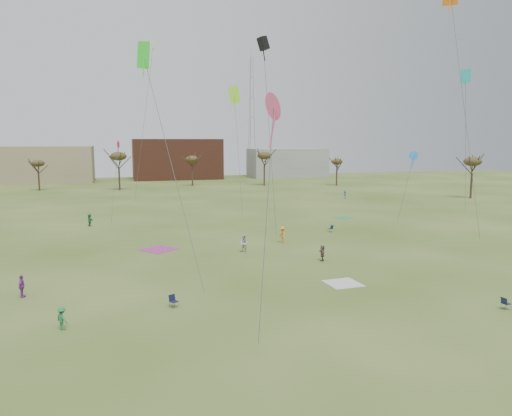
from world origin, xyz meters
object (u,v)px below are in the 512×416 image
object	(u,v)px
camp_chair_left	(174,304)
radio_tower	(251,117)
camp_chair_right	(331,230)
flyer_near_center	(62,318)
camp_chair_center	(506,306)

from	to	relation	value
camp_chair_left	radio_tower	xyz separation A→B (m)	(38.40, 121.78, 18.95)
camp_chair_right	radio_tower	world-z (taller)	radio_tower
flyer_near_center	camp_chair_center	xyz separation A→B (m)	(28.98, -4.34, -0.46)
camp_chair_left	camp_chair_right	world-z (taller)	same
flyer_near_center	camp_chair_right	xyz separation A→B (m)	(29.23, 25.20, -0.46)
camp_chair_right	radio_tower	size ratio (longest dim) A/B	0.02
camp_chair_center	flyer_near_center	bearing A→B (deg)	75.25
camp_chair_right	radio_tower	distance (m)	101.92
camp_chair_center	camp_chair_right	xyz separation A→B (m)	(0.25, 29.54, 0.00)
camp_chair_left	radio_tower	size ratio (longest dim) A/B	0.02
camp_chair_left	radio_tower	bearing A→B (deg)	44.60
flyer_near_center	camp_chair_left	size ratio (longest dim) A/B	1.66
flyer_near_center	camp_chair_left	world-z (taller)	flyer_near_center
camp_chair_left	radio_tower	world-z (taller)	radio_tower
camp_chair_left	camp_chair_center	size ratio (longest dim) A/B	1.00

